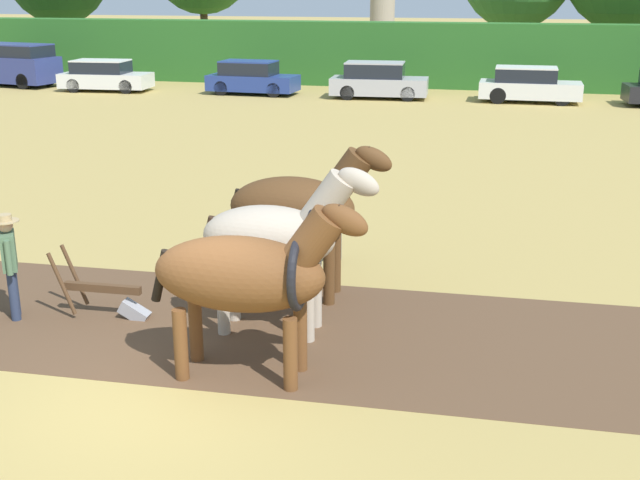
{
  "coord_description": "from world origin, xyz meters",
  "views": [
    {
      "loc": [
        4.05,
        -7.99,
        4.79
      ],
      "look_at": [
        1.31,
        3.26,
        1.1
      ],
      "focal_mm": 45.0,
      "sensor_mm": 36.0,
      "label": 1
    }
  ],
  "objects_px": {
    "draft_horse_lead_left": "(248,274)",
    "parked_car_center_left": "(252,78)",
    "farmer_beside_team": "(334,214)",
    "draft_horse_trail_left": "(299,207)",
    "draft_horse_lead_right": "(277,237)",
    "farmer_at_plow": "(10,259)",
    "plow": "(111,297)",
    "parked_van": "(11,64)",
    "parked_car_center": "(378,81)",
    "parked_car_center_right": "(529,85)",
    "parked_car_left": "(105,76)"
  },
  "relations": [
    {
      "from": "draft_horse_lead_left",
      "to": "farmer_at_plow",
      "type": "xyz_separation_m",
      "value": [
        -4.03,
        0.95,
        -0.45
      ]
    },
    {
      "from": "parked_car_center",
      "to": "parked_car_center_right",
      "type": "bearing_deg",
      "value": -1.62
    },
    {
      "from": "draft_horse_lead_left",
      "to": "farmer_at_plow",
      "type": "relative_size",
      "value": 1.77
    },
    {
      "from": "parked_van",
      "to": "parked_car_center",
      "type": "height_order",
      "value": "parked_van"
    },
    {
      "from": "farmer_at_plow",
      "to": "plow",
      "type": "bearing_deg",
      "value": -18.03
    },
    {
      "from": "draft_horse_lead_left",
      "to": "draft_horse_trail_left",
      "type": "height_order",
      "value": "draft_horse_trail_left"
    },
    {
      "from": "draft_horse_lead_left",
      "to": "parked_car_center_left",
      "type": "bearing_deg",
      "value": 106.01
    },
    {
      "from": "draft_horse_lead_left",
      "to": "parked_car_center",
      "type": "xyz_separation_m",
      "value": [
        -2.92,
        26.58,
        -0.62
      ]
    },
    {
      "from": "parked_car_center_left",
      "to": "parked_car_left",
      "type": "bearing_deg",
      "value": -173.49
    },
    {
      "from": "parked_van",
      "to": "parked_car_center",
      "type": "xyz_separation_m",
      "value": [
        18.47,
        -0.26,
        -0.31
      ]
    },
    {
      "from": "draft_horse_trail_left",
      "to": "farmer_at_plow",
      "type": "bearing_deg",
      "value": -156.37
    },
    {
      "from": "farmer_at_plow",
      "to": "parked_car_center_right",
      "type": "bearing_deg",
      "value": 40.37
    },
    {
      "from": "draft_horse_trail_left",
      "to": "farmer_beside_team",
      "type": "relative_size",
      "value": 1.75
    },
    {
      "from": "draft_horse_lead_left",
      "to": "parked_van",
      "type": "height_order",
      "value": "draft_horse_lead_left"
    },
    {
      "from": "draft_horse_lead_left",
      "to": "draft_horse_trail_left",
      "type": "distance_m",
      "value": 2.85
    },
    {
      "from": "parked_car_center_left",
      "to": "farmer_beside_team",
      "type": "bearing_deg",
      "value": -65.67
    },
    {
      "from": "parked_van",
      "to": "parked_car_left",
      "type": "relative_size",
      "value": 1.19
    },
    {
      "from": "parked_car_center_left",
      "to": "draft_horse_lead_right",
      "type": "bearing_deg",
      "value": -68.44
    },
    {
      "from": "draft_horse_lead_right",
      "to": "parked_car_center",
      "type": "relative_size",
      "value": 0.61
    },
    {
      "from": "farmer_beside_team",
      "to": "parked_van",
      "type": "height_order",
      "value": "parked_van"
    },
    {
      "from": "draft_horse_trail_left",
      "to": "plow",
      "type": "relative_size",
      "value": 1.83
    },
    {
      "from": "plow",
      "to": "draft_horse_lead_left",
      "type": "bearing_deg",
      "value": -28.79
    },
    {
      "from": "draft_horse_lead_right",
      "to": "farmer_beside_team",
      "type": "distance_m",
      "value": 3.23
    },
    {
      "from": "parked_van",
      "to": "farmer_at_plow",
      "type": "bearing_deg",
      "value": -46.12
    },
    {
      "from": "draft_horse_trail_left",
      "to": "parked_van",
      "type": "bearing_deg",
      "value": 129.32
    },
    {
      "from": "draft_horse_lead_left",
      "to": "parked_car_center_left",
      "type": "height_order",
      "value": "draft_horse_lead_left"
    },
    {
      "from": "draft_horse_lead_right",
      "to": "plow",
      "type": "xyz_separation_m",
      "value": [
        -2.6,
        -0.1,
        -1.11
      ]
    },
    {
      "from": "parked_car_left",
      "to": "parked_car_center_right",
      "type": "height_order",
      "value": "parked_car_center_right"
    },
    {
      "from": "farmer_at_plow",
      "to": "farmer_beside_team",
      "type": "bearing_deg",
      "value": 8.56
    },
    {
      "from": "draft_horse_trail_left",
      "to": "parked_car_center",
      "type": "relative_size",
      "value": 0.62
    },
    {
      "from": "plow",
      "to": "parked_car_center_right",
      "type": "relative_size",
      "value": 0.35
    },
    {
      "from": "parked_car_center_right",
      "to": "parked_car_center_left",
      "type": "bearing_deg",
      "value": -178.96
    },
    {
      "from": "parked_van",
      "to": "farmer_beside_team",
      "type": "bearing_deg",
      "value": -35.97
    },
    {
      "from": "parked_car_center_left",
      "to": "parked_car_center_right",
      "type": "distance_m",
      "value": 12.33
    },
    {
      "from": "draft_horse_lead_left",
      "to": "parked_car_center_left",
      "type": "xyz_separation_m",
      "value": [
        -8.77,
        26.56,
        -0.65
      ]
    },
    {
      "from": "draft_horse_trail_left",
      "to": "parked_car_center_left",
      "type": "height_order",
      "value": "draft_horse_trail_left"
    },
    {
      "from": "draft_horse_lead_left",
      "to": "parked_van",
      "type": "bearing_deg",
      "value": 126.3
    },
    {
      "from": "farmer_beside_team",
      "to": "parked_car_center_left",
      "type": "bearing_deg",
      "value": 138.65
    },
    {
      "from": "draft_horse_lead_left",
      "to": "plow",
      "type": "distance_m",
      "value": 3.15
    },
    {
      "from": "draft_horse_lead_left",
      "to": "plow",
      "type": "xyz_separation_m",
      "value": [
        -2.65,
        1.32,
        -1.07
      ]
    },
    {
      "from": "farmer_at_plow",
      "to": "parked_van",
      "type": "relative_size",
      "value": 0.32
    },
    {
      "from": "draft_horse_lead_left",
      "to": "draft_horse_lead_right",
      "type": "relative_size",
      "value": 1.07
    },
    {
      "from": "parked_van",
      "to": "parked_car_center_right",
      "type": "bearing_deg",
      "value": 10.04
    },
    {
      "from": "draft_horse_trail_left",
      "to": "parked_car_left",
      "type": "relative_size",
      "value": 0.63
    },
    {
      "from": "draft_horse_lead_left",
      "to": "parked_car_center",
      "type": "height_order",
      "value": "draft_horse_lead_left"
    },
    {
      "from": "farmer_beside_team",
      "to": "parked_car_center_left",
      "type": "height_order",
      "value": "farmer_beside_team"
    },
    {
      "from": "plow",
      "to": "parked_van",
      "type": "relative_size",
      "value": 0.29
    },
    {
      "from": "parked_car_left",
      "to": "parked_car_center_right",
      "type": "bearing_deg",
      "value": -1.92
    },
    {
      "from": "parked_car_left",
      "to": "parked_car_center",
      "type": "relative_size",
      "value": 0.99
    },
    {
      "from": "farmer_at_plow",
      "to": "parked_car_center_right",
      "type": "relative_size",
      "value": 0.38
    }
  ]
}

